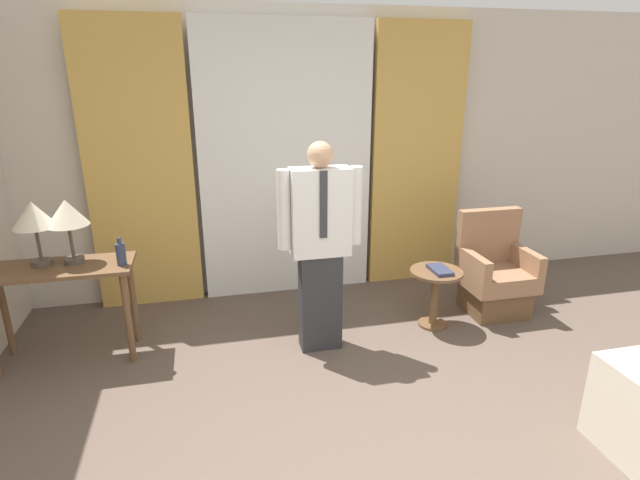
{
  "coord_description": "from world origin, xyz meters",
  "views": [
    {
      "loc": [
        -0.77,
        -1.78,
        2.12
      ],
      "look_at": [
        0.02,
        1.55,
        0.96
      ],
      "focal_mm": 28.0,
      "sensor_mm": 36.0,
      "label": 1
    }
  ],
  "objects_px": {
    "desk": "(60,285)",
    "armchair": "(494,276)",
    "bottle_near_edge": "(121,254)",
    "book": "(440,270)",
    "table_lamp_right": "(67,215)",
    "table_lamp_left": "(33,217)",
    "side_table": "(435,288)",
    "person": "(320,242)"
  },
  "relations": [
    {
      "from": "desk",
      "to": "armchair",
      "type": "xyz_separation_m",
      "value": [
        3.63,
        -0.01,
        -0.28
      ]
    },
    {
      "from": "bottle_near_edge",
      "to": "book",
      "type": "height_order",
      "value": "bottle_near_edge"
    },
    {
      "from": "table_lamp_right",
      "to": "book",
      "type": "height_order",
      "value": "table_lamp_right"
    },
    {
      "from": "desk",
      "to": "table_lamp_left",
      "type": "xyz_separation_m",
      "value": [
        -0.11,
        0.06,
        0.51
      ]
    },
    {
      "from": "desk",
      "to": "side_table",
      "type": "xyz_separation_m",
      "value": [
        2.97,
        -0.16,
        -0.27
      ]
    },
    {
      "from": "table_lamp_left",
      "to": "side_table",
      "type": "xyz_separation_m",
      "value": [
        3.08,
        -0.22,
        -0.78
      ]
    },
    {
      "from": "armchair",
      "to": "book",
      "type": "distance_m",
      "value": 0.69
    },
    {
      "from": "desk",
      "to": "side_table",
      "type": "relative_size",
      "value": 2.04
    },
    {
      "from": "desk",
      "to": "table_lamp_right",
      "type": "bearing_deg",
      "value": 27.64
    },
    {
      "from": "person",
      "to": "side_table",
      "type": "distance_m",
      "value": 1.18
    },
    {
      "from": "table_lamp_right",
      "to": "side_table",
      "type": "distance_m",
      "value": 2.97
    },
    {
      "from": "table_lamp_right",
      "to": "side_table",
      "type": "relative_size",
      "value": 0.93
    },
    {
      "from": "table_lamp_left",
      "to": "bottle_near_edge",
      "type": "relative_size",
      "value": 2.27
    },
    {
      "from": "table_lamp_right",
      "to": "book",
      "type": "relative_size",
      "value": 1.92
    },
    {
      "from": "table_lamp_left",
      "to": "table_lamp_right",
      "type": "bearing_deg",
      "value": 0.0
    },
    {
      "from": "person",
      "to": "armchair",
      "type": "bearing_deg",
      "value": 8.8
    },
    {
      "from": "desk",
      "to": "bottle_near_edge",
      "type": "bearing_deg",
      "value": -9.28
    },
    {
      "from": "side_table",
      "to": "bottle_near_edge",
      "type": "bearing_deg",
      "value": 178.11
    },
    {
      "from": "table_lamp_left",
      "to": "person",
      "type": "distance_m",
      "value": 2.07
    },
    {
      "from": "table_lamp_right",
      "to": "person",
      "type": "relative_size",
      "value": 0.29
    },
    {
      "from": "table_lamp_left",
      "to": "armchair",
      "type": "xyz_separation_m",
      "value": [
        3.74,
        -0.07,
        -0.79
      ]
    },
    {
      "from": "table_lamp_right",
      "to": "armchair",
      "type": "bearing_deg",
      "value": -1.07
    },
    {
      "from": "bottle_near_edge",
      "to": "person",
      "type": "height_order",
      "value": "person"
    },
    {
      "from": "bottle_near_edge",
      "to": "side_table",
      "type": "relative_size",
      "value": 0.41
    },
    {
      "from": "table_lamp_left",
      "to": "armchair",
      "type": "relative_size",
      "value": 0.52
    },
    {
      "from": "desk",
      "to": "table_lamp_right",
      "type": "height_order",
      "value": "table_lamp_right"
    },
    {
      "from": "desk",
      "to": "side_table",
      "type": "distance_m",
      "value": 2.98
    },
    {
      "from": "bottle_near_edge",
      "to": "armchair",
      "type": "bearing_deg",
      "value": 1.23
    },
    {
      "from": "desk",
      "to": "side_table",
      "type": "height_order",
      "value": "desk"
    },
    {
      "from": "armchair",
      "to": "person",
      "type": "bearing_deg",
      "value": -171.2
    },
    {
      "from": "armchair",
      "to": "side_table",
      "type": "relative_size",
      "value": 1.8
    },
    {
      "from": "armchair",
      "to": "bottle_near_edge",
      "type": "bearing_deg",
      "value": -178.77
    },
    {
      "from": "table_lamp_left",
      "to": "table_lamp_right",
      "type": "height_order",
      "value": "same"
    },
    {
      "from": "table_lamp_left",
      "to": "book",
      "type": "height_order",
      "value": "table_lamp_left"
    },
    {
      "from": "person",
      "to": "desk",
      "type": "bearing_deg",
      "value": 171.96
    },
    {
      "from": "bottle_near_edge",
      "to": "armchair",
      "type": "distance_m",
      "value": 3.2
    },
    {
      "from": "table_lamp_left",
      "to": "armchair",
      "type": "height_order",
      "value": "table_lamp_left"
    },
    {
      "from": "person",
      "to": "book",
      "type": "bearing_deg",
      "value": 4.82
    },
    {
      "from": "person",
      "to": "side_table",
      "type": "height_order",
      "value": "person"
    },
    {
      "from": "desk",
      "to": "armchair",
      "type": "relative_size",
      "value": 1.14
    },
    {
      "from": "person",
      "to": "armchair",
      "type": "xyz_separation_m",
      "value": [
        1.7,
        0.26,
        -0.55
      ]
    },
    {
      "from": "table_lamp_right",
      "to": "armchair",
      "type": "distance_m",
      "value": 3.6
    }
  ]
}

